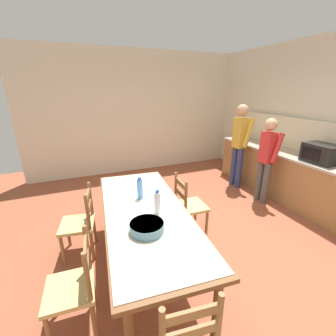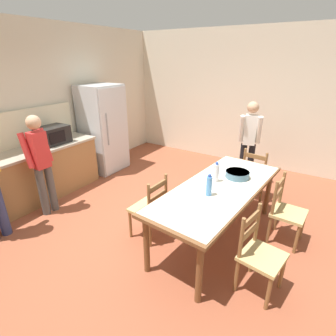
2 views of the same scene
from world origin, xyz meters
TOP-DOWN VIEW (x-y plane):
  - ground_plane at (0.00, 0.00)m, footprint 8.32×8.32m
  - wall_left at (-3.26, 0.00)m, footprint 0.12×5.20m
  - kitchen_counter at (-0.75, 2.23)m, footprint 2.87×0.66m
  - counter_splashback at (-0.75, 2.54)m, footprint 2.83×0.03m
  - microwave at (0.00, 2.21)m, footprint 0.50×0.39m
  - dining_table at (0.19, -0.82)m, footprint 2.32×1.08m
  - bottle_near_centre at (-0.09, -0.80)m, footprint 0.07×0.07m
  - bottle_off_centre at (0.31, -0.72)m, footprint 0.07×0.07m
  - serving_bowl at (0.58, -0.92)m, footprint 0.32×0.32m
  - chair_side_far_left at (-0.25, -0.05)m, footprint 0.44×0.42m
  - chair_side_near_right at (0.63, -1.60)m, footprint 0.44×0.43m
  - chair_side_near_left at (-0.37, -1.51)m, footprint 0.48×0.46m
  - person_at_sink at (-1.39, 1.71)m, footprint 0.44×0.30m
  - person_at_counter at (-0.61, 1.69)m, footprint 0.39×0.27m

SIDE VIEW (x-z plane):
  - ground_plane at x=0.00m, z-range 0.00..0.00m
  - chair_side_far_left at x=-0.25m, z-range -0.01..0.90m
  - chair_side_near_right at x=0.63m, z-range -0.01..0.90m
  - chair_side_near_left at x=-0.37m, z-range -0.01..0.90m
  - kitchen_counter at x=-0.75m, z-range 0.00..0.90m
  - dining_table at x=0.19m, z-range 0.32..1.10m
  - serving_bowl at x=0.58m, z-range 0.79..0.88m
  - person_at_counter at x=-0.61m, z-range 0.10..1.66m
  - bottle_near_centre at x=-0.09m, z-range 0.78..1.05m
  - bottle_off_centre at x=0.31m, z-range 0.78..1.05m
  - person_at_sink at x=-1.39m, z-range 0.11..1.85m
  - microwave at x=0.00m, z-range 0.90..1.20m
  - counter_splashback at x=-0.75m, z-range 0.90..1.50m
  - wall_left at x=-3.26m, z-range 0.00..2.90m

